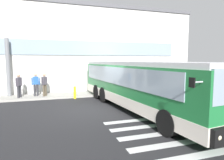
% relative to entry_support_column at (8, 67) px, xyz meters
% --- Properties ---
extents(ground_plane, '(80.00, 90.00, 0.02)m').
position_rel_entry_support_column_xyz_m(ground_plane, '(5.28, -5.40, -2.27)').
color(ground_plane, '#232326').
rests_on(ground_plane, ground).
extents(bay_paint_stripes, '(4.40, 3.96, 0.01)m').
position_rel_entry_support_column_xyz_m(bay_paint_stripes, '(7.28, -9.60, -2.26)').
color(bay_paint_stripes, silver).
rests_on(bay_paint_stripes, ground).
extents(terminal_building, '(23.76, 13.80, 7.61)m').
position_rel_entry_support_column_xyz_m(terminal_building, '(4.59, 6.23, 1.53)').
color(terminal_building, silver).
rests_on(terminal_building, ground).
extents(boarding_curb, '(25.96, 2.00, 0.15)m').
position_rel_entry_support_column_xyz_m(boarding_curb, '(5.28, -0.60, -2.19)').
color(boarding_curb, '#9E9B93').
rests_on(boarding_curb, ground).
extents(entry_support_column, '(0.28, 0.28, 4.23)m').
position_rel_entry_support_column_xyz_m(entry_support_column, '(0.00, 0.00, 0.00)').
color(entry_support_column, slate).
rests_on(entry_support_column, boarding_curb).
extents(bus_main_foreground, '(3.76, 11.70, 2.70)m').
position_rel_entry_support_column_xyz_m(bus_main_foreground, '(7.69, -5.91, -0.93)').
color(bus_main_foreground, '#1E7238').
rests_on(bus_main_foreground, ground).
extents(passenger_near_column, '(0.39, 0.51, 1.68)m').
position_rel_entry_support_column_xyz_m(passenger_near_column, '(0.80, -0.95, -1.18)').
color(passenger_near_column, '#2D2D33').
rests_on(passenger_near_column, boarding_curb).
extents(passenger_by_doorway, '(0.59, 0.25, 1.68)m').
position_rel_entry_support_column_xyz_m(passenger_by_doorway, '(1.88, -0.56, -1.18)').
color(passenger_by_doorway, '#2D2D33').
rests_on(passenger_by_doorway, boarding_curb).
extents(passenger_at_curb_edge, '(0.41, 0.47, 1.68)m').
position_rel_entry_support_column_xyz_m(passenger_at_curb_edge, '(2.49, -0.89, -1.18)').
color(passenger_at_curb_edge, '#4C4233').
rests_on(passenger_at_curb_edge, boarding_curb).
extents(safety_bollard_yellow, '(0.18, 0.18, 0.90)m').
position_rel_entry_support_column_xyz_m(safety_bollard_yellow, '(4.57, -1.80, -1.81)').
color(safety_bollard_yellow, yellow).
rests_on(safety_bollard_yellow, ground).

